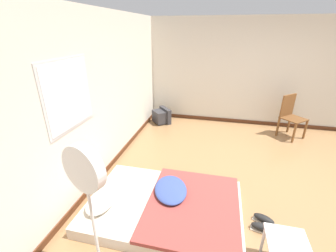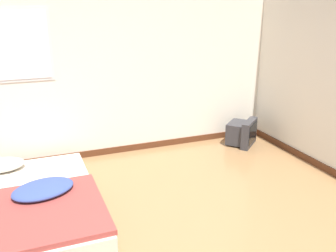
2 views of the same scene
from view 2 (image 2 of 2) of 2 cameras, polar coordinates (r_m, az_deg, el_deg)
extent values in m
cube|color=silver|center=(5.07, -10.57, 9.57)|extent=(7.40, 0.06, 2.60)
cube|color=#562D19|center=(5.36, -9.72, -3.87)|extent=(7.40, 0.02, 0.09)
cube|color=silver|center=(4.91, -22.63, 11.22)|extent=(0.90, 0.01, 0.88)
cube|color=white|center=(4.90, -22.63, 11.22)|extent=(0.83, 0.01, 0.81)
cube|color=beige|center=(4.16, -20.73, -11.13)|extent=(1.39, 2.03, 0.16)
ellipsoid|color=silver|center=(4.83, -24.08, -5.45)|extent=(0.52, 0.34, 0.14)
cube|color=#993D38|center=(3.77, -20.73, -12.50)|extent=(1.42, 1.18, 0.05)
ellipsoid|color=#384C93|center=(4.04, -18.50, -9.09)|extent=(0.73, 0.61, 0.11)
cube|color=#333338|center=(5.75, 10.53, -0.95)|extent=(0.47, 0.45, 0.31)
cube|color=#333338|center=(5.70, 12.26, -1.07)|extent=(0.44, 0.40, 0.39)
cube|color=black|center=(5.68, 12.82, -1.06)|extent=(0.30, 0.27, 0.28)
camera|label=1|loc=(3.90, -61.79, 12.88)|focal=24.00mm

